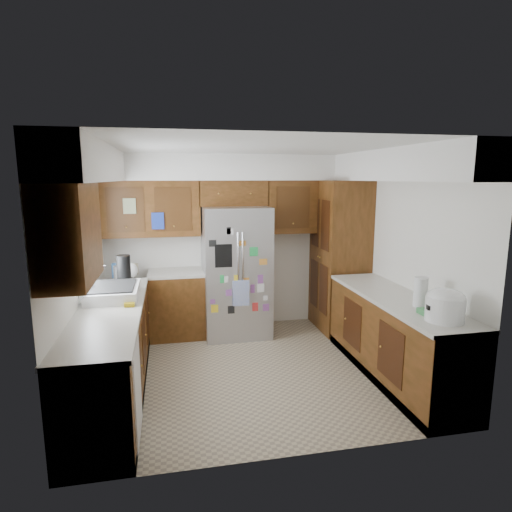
{
  "coord_description": "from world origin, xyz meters",
  "views": [
    {
      "loc": [
        -0.89,
        -4.54,
        2.18
      ],
      "look_at": [
        0.11,
        0.35,
        1.27
      ],
      "focal_mm": 30.0,
      "sensor_mm": 36.0,
      "label": 1
    }
  ],
  "objects_px": {
    "fridge": "(236,272)",
    "rice_cooker": "(445,304)",
    "paper_towel": "(421,292)",
    "pantry": "(339,256)"
  },
  "relations": [
    {
      "from": "fridge",
      "to": "rice_cooker",
      "type": "relative_size",
      "value": 5.19
    },
    {
      "from": "rice_cooker",
      "to": "paper_towel",
      "type": "xyz_separation_m",
      "value": [
        0.03,
        0.44,
        -0.01
      ]
    },
    {
      "from": "fridge",
      "to": "rice_cooker",
      "type": "bearing_deg",
      "value": -58.89
    },
    {
      "from": "pantry",
      "to": "rice_cooker",
      "type": "distance_m",
      "value": 2.43
    },
    {
      "from": "pantry",
      "to": "paper_towel",
      "type": "relative_size",
      "value": 7.22
    },
    {
      "from": "fridge",
      "to": "rice_cooker",
      "type": "height_order",
      "value": "fridge"
    },
    {
      "from": "pantry",
      "to": "paper_towel",
      "type": "bearing_deg",
      "value": -89.05
    },
    {
      "from": "fridge",
      "to": "rice_cooker",
      "type": "xyz_separation_m",
      "value": [
        1.5,
        -2.49,
        0.18
      ]
    },
    {
      "from": "fridge",
      "to": "rice_cooker",
      "type": "distance_m",
      "value": 2.91
    },
    {
      "from": "rice_cooker",
      "to": "paper_towel",
      "type": "distance_m",
      "value": 0.44
    }
  ]
}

